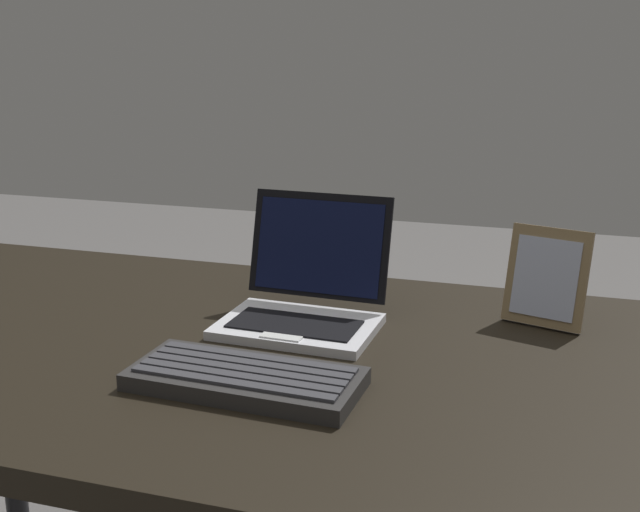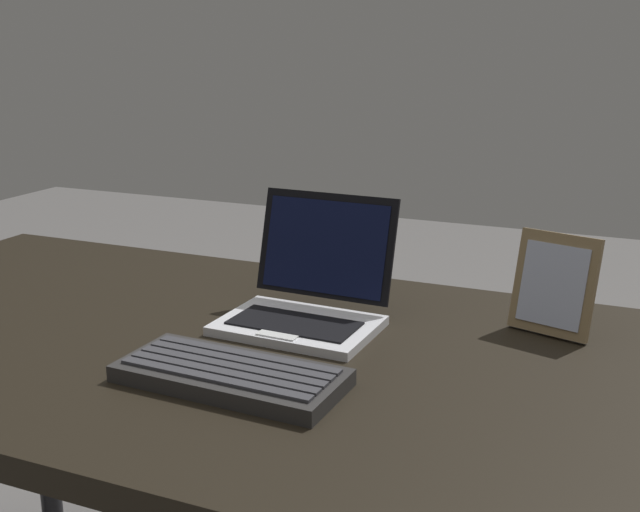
% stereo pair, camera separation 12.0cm
% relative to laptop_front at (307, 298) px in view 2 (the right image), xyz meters
% --- Properties ---
extents(desk, '(1.73, 0.81, 0.73)m').
position_rel_laptop_front_xyz_m(desk, '(-0.01, -0.11, -0.11)').
color(desk, black).
rests_on(desk, ground).
extents(laptop_front, '(0.25, 0.23, 0.20)m').
position_rel_laptop_front_xyz_m(laptop_front, '(0.00, 0.00, 0.00)').
color(laptop_front, silver).
rests_on(laptop_front, desk).
extents(external_keyboard, '(0.32, 0.15, 0.03)m').
position_rel_laptop_front_xyz_m(external_keyboard, '(-0.00, -0.25, -0.03)').
color(external_keyboard, '#2D2C2B').
rests_on(external_keyboard, desk).
extents(photo_frame, '(0.14, 0.08, 0.16)m').
position_rel_laptop_front_xyz_m(photo_frame, '(0.37, 0.11, 0.04)').
color(photo_frame, olive).
rests_on(photo_frame, desk).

